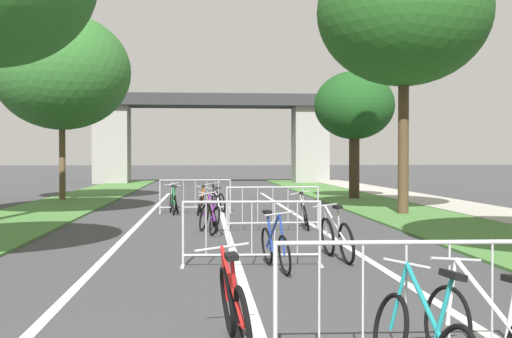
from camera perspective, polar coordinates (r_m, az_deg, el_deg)
grass_verge_left at (r=24.40m, az=-16.42°, el=-3.09°), size 3.05×52.53×0.05m
grass_verge_right at (r=24.64m, az=10.03°, el=-3.02°), size 3.05×52.53×0.05m
sidewalk_path_right at (r=25.45m, az=15.95°, el=-2.88°), size 2.36×52.53×0.08m
lane_stripe_center at (r=17.60m, az=-2.67°, el=-4.68°), size 0.14×30.39×0.01m
lane_stripe_right_lane at (r=17.81m, az=4.59°, el=-4.61°), size 0.14×30.39×0.01m
lane_stripe_left_lane at (r=17.68m, az=-9.98°, el=-4.66°), size 0.14×30.39×0.01m
overpass_bridge at (r=45.79m, az=-3.75°, el=3.74°), size 18.58×3.20×5.98m
tree_left_oak_mid at (r=28.38m, az=-16.16°, el=7.93°), size 5.50×5.50×7.53m
tree_right_oak_near at (r=21.18m, az=12.44°, el=12.85°), size 5.23×5.23×8.34m
tree_right_pine_far at (r=28.22m, az=8.35°, el=5.30°), size 3.33×3.33×5.32m
crowd_barrier_nearest at (r=5.85m, az=12.64°, el=-11.08°), size 2.27×0.50×1.05m
crowd_barrier_second at (r=10.78m, az=-0.36°, el=-5.52°), size 2.27×0.53×1.05m
crowd_barrier_third at (r=16.02m, az=1.44°, el=-3.39°), size 2.27×0.54×1.05m
crowd_barrier_fourth at (r=21.14m, az=-5.18°, el=-2.33°), size 2.27×0.50×1.05m
bicycle_silver_0 at (r=16.50m, az=4.15°, el=-3.82°), size 0.50×1.70×0.91m
bicycle_blue_1 at (r=21.52m, az=-6.88°, el=-2.72°), size 0.53×1.71×0.94m
bicycle_red_2 at (r=6.13m, az=-1.83°, el=-11.85°), size 0.53×1.71×0.92m
bicycle_yellow_3 at (r=16.42m, az=-3.69°, el=-3.89°), size 0.49×1.57×0.89m
bicycle_green_4 at (r=20.76m, az=-7.08°, el=-2.84°), size 0.50×1.68×0.91m
bicycle_purple_5 at (r=15.40m, az=-3.96°, el=-4.10°), size 0.58×1.66×0.94m
bicycle_orange_6 at (r=20.62m, az=-4.70°, el=-2.90°), size 0.51×1.68×0.90m
bicycle_white_7 at (r=5.56m, az=19.14°, el=-13.24°), size 0.56×1.71×0.93m
bicycle_black_9 at (r=21.72m, az=-3.23°, el=-2.69°), size 0.69×1.59×0.93m
bicycle_silver_10 at (r=11.48m, az=6.84°, el=-5.83°), size 0.52×1.68×0.95m
bicycle_blue_11 at (r=10.42m, az=1.61°, el=-6.62°), size 0.45×1.66×0.95m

